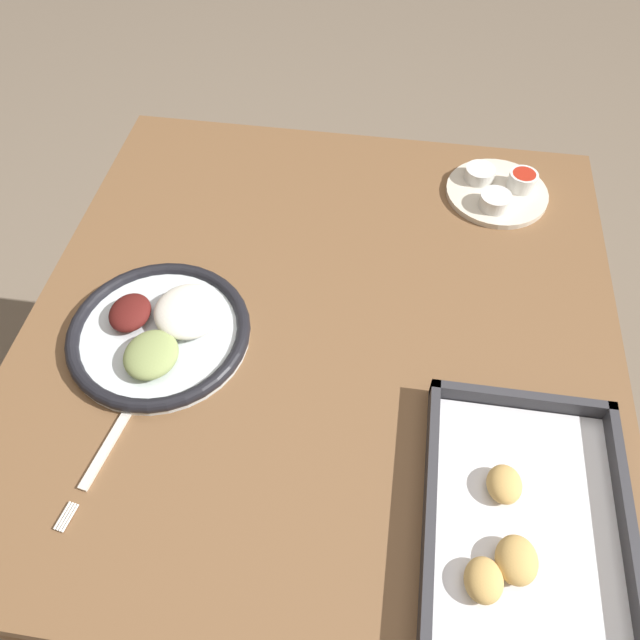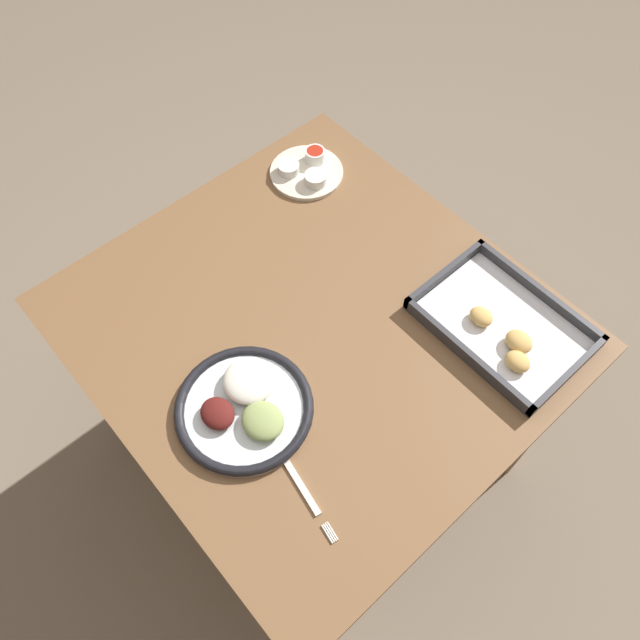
# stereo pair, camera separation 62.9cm
# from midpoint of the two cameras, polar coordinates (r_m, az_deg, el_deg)

# --- Properties ---
(ground_plane) EXTENTS (8.00, 8.00, 0.00)m
(ground_plane) POSITION_cam_midpoint_polar(r_m,az_deg,el_deg) (1.74, 8.93, -20.70)
(ground_plane) COLOR #7A6B59
(dining_table) EXTENTS (0.92, 0.87, 0.74)m
(dining_table) POSITION_cam_midpoint_polar(r_m,az_deg,el_deg) (1.17, 12.66, -11.78)
(dining_table) COLOR brown
(dining_table) RESTS_ON ground_plane
(dinner_plate) EXTENTS (0.26, 0.26, 0.05)m
(dinner_plate) POSITION_cam_midpoint_polar(r_m,az_deg,el_deg) (1.01, 1.26, -9.95)
(dinner_plate) COLOR silver
(dinner_plate) RESTS_ON dining_table
(fork) EXTENTS (0.20, 0.05, 0.00)m
(fork) POSITION_cam_midpoint_polar(r_m,az_deg,el_deg) (0.95, -1.38, -19.66)
(fork) COLOR silver
(fork) RESTS_ON dining_table
(saucer_plate) EXTENTS (0.18, 0.18, 0.04)m
(saucer_plate) POSITION_cam_midpoint_polar(r_m,az_deg,el_deg) (1.31, 25.22, 2.95)
(saucer_plate) COLOR beige
(saucer_plate) RESTS_ON dining_table
(baking_tray) EXTENTS (0.33, 0.24, 0.04)m
(baking_tray) POSITION_cam_midpoint_polar(r_m,az_deg,el_deg) (1.04, 30.30, -22.50)
(baking_tray) COLOR #333338
(baking_tray) RESTS_ON dining_table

